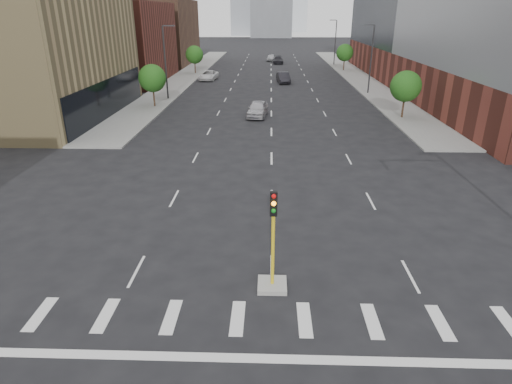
{
  "coord_description": "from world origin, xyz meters",
  "views": [
    {
      "loc": [
        -0.2,
        -5.87,
        10.58
      ],
      "look_at": [
        -0.81,
        13.25,
        2.5
      ],
      "focal_mm": 30.0,
      "sensor_mm": 36.0,
      "label": 1
    }
  ],
  "objects_px": {
    "car_near_left": "(258,109)",
    "car_distant": "(271,58)",
    "car_mid_right": "(283,78)",
    "car_far_left": "(209,75)",
    "car_deep_right": "(278,60)",
    "median_traffic_signal": "(272,268)"
  },
  "relations": [
    {
      "from": "car_near_left",
      "to": "car_distant",
      "type": "height_order",
      "value": "car_near_left"
    },
    {
      "from": "median_traffic_signal",
      "to": "car_far_left",
      "type": "bearing_deg",
      "value": 100.19
    },
    {
      "from": "car_near_left",
      "to": "car_mid_right",
      "type": "xyz_separation_m",
      "value": [
        3.43,
        24.14,
        -0.02
      ]
    },
    {
      "from": "car_distant",
      "to": "car_near_left",
      "type": "bearing_deg",
      "value": -84.96
    },
    {
      "from": "car_deep_right",
      "to": "car_far_left",
      "type": "bearing_deg",
      "value": -117.53
    },
    {
      "from": "car_distant",
      "to": "car_far_left",
      "type": "bearing_deg",
      "value": -102.54
    },
    {
      "from": "car_near_left",
      "to": "car_far_left",
      "type": "bearing_deg",
      "value": 114.98
    },
    {
      "from": "median_traffic_signal",
      "to": "car_far_left",
      "type": "height_order",
      "value": "median_traffic_signal"
    },
    {
      "from": "car_far_left",
      "to": "car_distant",
      "type": "height_order",
      "value": "car_distant"
    },
    {
      "from": "car_mid_right",
      "to": "car_far_left",
      "type": "height_order",
      "value": "car_mid_right"
    },
    {
      "from": "car_mid_right",
      "to": "car_deep_right",
      "type": "relative_size",
      "value": 0.96
    },
    {
      "from": "median_traffic_signal",
      "to": "car_mid_right",
      "type": "height_order",
      "value": "median_traffic_signal"
    },
    {
      "from": "car_far_left",
      "to": "car_deep_right",
      "type": "distance_m",
      "value": 27.72
    },
    {
      "from": "car_mid_right",
      "to": "car_distant",
      "type": "distance_m",
      "value": 33.2
    },
    {
      "from": "median_traffic_signal",
      "to": "car_deep_right",
      "type": "height_order",
      "value": "median_traffic_signal"
    },
    {
      "from": "median_traffic_signal",
      "to": "car_deep_right",
      "type": "bearing_deg",
      "value": 88.97
    },
    {
      "from": "car_mid_right",
      "to": "car_far_left",
      "type": "bearing_deg",
      "value": 161.11
    },
    {
      "from": "car_mid_right",
      "to": "car_distant",
      "type": "xyz_separation_m",
      "value": [
        -1.9,
        33.15,
        -0.05
      ]
    },
    {
      "from": "car_mid_right",
      "to": "car_distant",
      "type": "relative_size",
      "value": 1.1
    },
    {
      "from": "car_far_left",
      "to": "car_deep_right",
      "type": "height_order",
      "value": "car_far_left"
    },
    {
      "from": "car_near_left",
      "to": "car_mid_right",
      "type": "relative_size",
      "value": 0.99
    },
    {
      "from": "car_deep_right",
      "to": "car_distant",
      "type": "distance_m",
      "value": 5.58
    }
  ]
}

